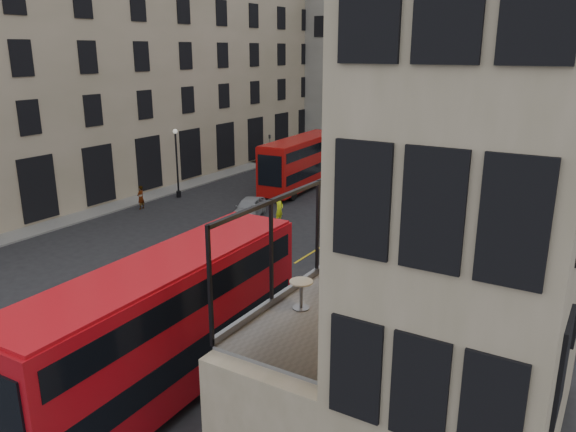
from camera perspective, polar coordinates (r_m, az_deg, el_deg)
The scene contains 31 objects.
ground at distance 21.70m, azimuth -9.32°, elevation -14.47°, with size 140.00×140.00×0.00m, color black.
host_building_main at distance 14.49m, azimuth 20.61°, elevation 2.23°, with size 7.26×11.40×15.10m.
host_frontage at distance 17.51m, azimuth 7.27°, elevation -13.98°, with size 3.00×11.00×4.50m, color #BEAA8F.
cafe_floor at distance 16.47m, azimuth 7.56°, elevation -7.07°, with size 3.00×10.00×0.10m, color slate.
building_left at distance 51.97m, azimuth -18.72°, elevation 16.04°, with size 14.60×50.60×22.00m.
gateway at distance 64.31m, azimuth 16.11°, elevation 14.41°, with size 35.00×10.60×18.00m.
pavement_far at distance 56.16m, azimuth 11.58°, elevation 4.88°, with size 40.00×12.00×0.12m, color slate.
pavement_left at distance 44.48m, azimuth -21.02°, elevation 1.06°, with size 8.00×48.00×0.12m, color slate.
traffic_light_near at distance 30.43m, azimuth 3.74°, elevation -0.05°, with size 0.16×0.20×3.80m.
traffic_light_far at distance 50.82m, azimuth -1.87°, elevation 6.72°, with size 0.16×0.20×3.80m.
street_lamp_a at distance 44.26m, azimuth -11.19°, elevation 4.90°, with size 0.36×0.36×5.33m.
street_lamp_b at distance 52.05m, azimuth 10.20°, elevation 6.67°, with size 0.36×0.36×5.33m.
bus_near at distance 18.92m, azimuth -12.28°, elevation -10.40°, with size 3.03×11.90×4.72m.
bus_far at distance 46.16m, azimuth 1.37°, elevation 5.66°, with size 3.15×10.77×4.24m.
car_a at distance 38.55m, azimuth -3.97°, elevation 0.84°, with size 1.63×4.05×1.38m, color #919499.
car_b at distance 48.40m, azimuth 14.81°, elevation 3.74°, with size 1.74×5.00×1.65m, color #A81C0A.
car_c at distance 48.50m, azimuth 0.27°, elevation 4.25°, with size 2.14×5.26×1.53m, color black.
bicycle at distance 30.16m, azimuth -4.30°, elevation -4.08°, with size 0.66×1.91×1.00m, color gray.
cyclist at distance 37.22m, azimuth -0.88°, elevation 0.68°, with size 0.67×0.44×1.84m, color #E3F319.
pedestrian_a at distance 57.75m, azimuth 1.81°, elevation 6.28°, with size 0.78×0.61×1.61m, color gray.
pedestrian_b at distance 50.10m, azimuth 6.47°, elevation 4.64°, with size 1.09×0.63×1.69m, color gray.
pedestrian_c at distance 55.45m, azimuth 19.81°, elevation 4.86°, with size 0.92×0.38×1.57m, color gray.
pedestrian_d at distance 51.95m, azimuth 19.02°, elevation 4.39°, with size 0.93×0.61×1.91m, color gray.
pedestrian_e at distance 41.85m, azimuth -14.73°, elevation 1.84°, with size 0.63×0.41×1.72m, color gray.
cafe_table_near at distance 14.68m, azimuth 1.35°, elevation -7.55°, with size 0.62×0.62×0.77m.
cafe_table_mid at distance 17.02m, azimuth 4.61°, elevation -4.15°, with size 0.61×0.61×0.76m.
cafe_table_far at distance 19.72m, azimuth 9.24°, elevation -1.20°, with size 0.68×0.68×0.86m.
cafe_chair_a at distance 13.68m, azimuth 5.65°, elevation -10.58°, with size 0.53×0.53×0.95m.
cafe_chair_b at distance 16.29m, azimuth 11.32°, elevation -6.34°, with size 0.46×0.46×0.86m.
cafe_chair_c at distance 15.89m, azimuth 11.11°, elevation -6.91°, with size 0.44×0.44×0.88m.
cafe_chair_d at distance 18.38m, azimuth 13.99°, elevation -3.82°, with size 0.50×0.50×0.87m.
Camera 1 is at (12.44, -13.89, 11.11)m, focal length 35.00 mm.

